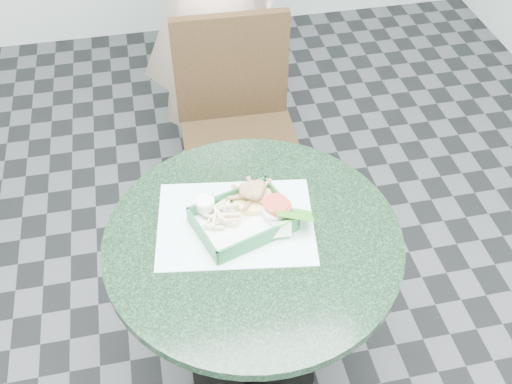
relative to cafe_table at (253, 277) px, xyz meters
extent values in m
cube|color=#303335|center=(0.00, 0.00, -0.58)|extent=(4.00, 5.00, 0.02)
cylinder|color=black|center=(0.00, 0.00, -0.57)|extent=(0.45, 0.45, 0.02)
cylinder|color=black|center=(0.00, 0.00, -0.20)|extent=(0.08, 0.08, 0.70)
cylinder|color=black|center=(0.00, 0.00, 0.15)|extent=(0.84, 0.84, 0.03)
cube|color=black|center=(0.10, 0.73, -0.13)|extent=(0.46, 0.46, 0.04)
cube|color=black|center=(0.10, 0.93, 0.12)|extent=(0.46, 0.04, 0.46)
cube|color=black|center=(-0.09, 0.53, -0.37)|extent=(0.04, 0.04, 0.43)
cube|color=black|center=(0.30, 0.53, -0.37)|extent=(0.04, 0.04, 0.43)
cube|color=black|center=(-0.09, 0.92, -0.37)|extent=(0.04, 0.04, 0.43)
cube|color=black|center=(0.30, 0.92, -0.37)|extent=(0.04, 0.04, 0.43)
cube|color=#C4EEEA|center=(-0.04, 0.06, 0.17)|extent=(0.48, 0.39, 0.00)
cube|color=#19582D|center=(-0.02, 0.04, 0.18)|extent=(0.26, 0.19, 0.01)
cube|color=white|center=(-0.02, 0.04, 0.18)|extent=(0.25, 0.18, 0.00)
cube|color=#19582D|center=(-0.02, 0.13, 0.20)|extent=(0.26, 0.01, 0.04)
cube|color=#19582D|center=(-0.02, -0.05, 0.20)|extent=(0.26, 0.01, 0.04)
cube|color=#19582D|center=(0.10, 0.04, 0.20)|extent=(0.01, 0.19, 0.04)
cube|color=#19582D|center=(-0.15, 0.04, 0.20)|extent=(0.01, 0.19, 0.04)
cylinder|color=tan|center=(0.04, 0.10, 0.20)|extent=(0.12, 0.12, 0.02)
cylinder|color=silver|center=(-0.09, 0.13, 0.22)|extent=(0.06, 0.06, 0.03)
cylinder|color=white|center=(-0.09, 0.13, 0.23)|extent=(0.05, 0.05, 0.00)
cylinder|color=white|center=(0.08, 0.02, 0.20)|extent=(0.09, 0.09, 0.03)
torus|color=white|center=(0.08, 0.02, 0.22)|extent=(0.08, 0.08, 0.01)
cylinder|color=#B9392B|center=(0.08, 0.02, 0.23)|extent=(0.07, 0.07, 0.01)
camera|label=1|loc=(-0.21, -1.06, 1.46)|focal=42.00mm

